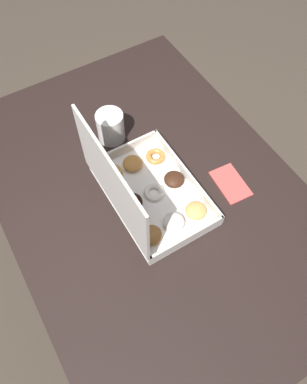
% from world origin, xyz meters
% --- Properties ---
extents(ground_plane, '(8.00, 8.00, 0.00)m').
position_xyz_m(ground_plane, '(0.00, 0.00, 0.00)').
color(ground_plane, '#42382D').
extents(dining_table, '(1.26, 0.86, 0.72)m').
position_xyz_m(dining_table, '(0.00, 0.00, 0.63)').
color(dining_table, black).
rests_on(dining_table, ground_plane).
extents(donut_box, '(0.38, 0.25, 0.29)m').
position_xyz_m(donut_box, '(-0.02, 0.03, 0.78)').
color(donut_box, white).
rests_on(donut_box, dining_table).
extents(coffee_mug, '(0.09, 0.09, 0.10)m').
position_xyz_m(coffee_mug, '(0.26, -0.00, 0.78)').
color(coffee_mug, white).
rests_on(coffee_mug, dining_table).
extents(paper_napkin, '(0.14, 0.09, 0.01)m').
position_xyz_m(paper_napkin, '(-0.10, -0.23, 0.72)').
color(paper_napkin, '#CC4C47').
rests_on(paper_napkin, dining_table).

